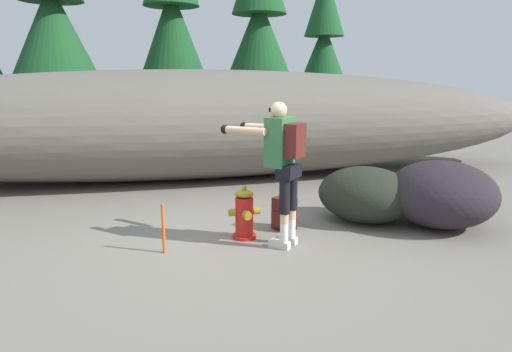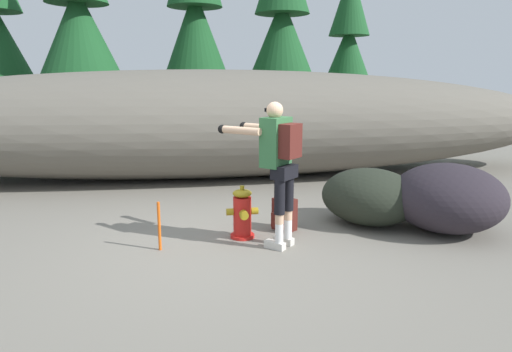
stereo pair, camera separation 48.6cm
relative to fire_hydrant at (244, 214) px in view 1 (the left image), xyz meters
The scene contains 12 objects.
ground_plane 0.52m from the fire_hydrant, 122.17° to the right, with size 56.00×56.00×0.04m, color slate.
dirt_embankment 4.09m from the fire_hydrant, 93.02° to the left, with size 16.16×3.20×2.23m, color #666056.
fire_hydrant is the anchor object (origin of this frame).
utility_worker 0.97m from the fire_hydrant, 43.71° to the right, with size 0.97×0.95×1.77m.
spare_backpack 0.65m from the fire_hydrant, 20.40° to the left, with size 0.36×0.36×0.47m.
boulder_large 2.78m from the fire_hydrant, ahead, with size 1.50×1.51×0.92m, color #29232A.
boulder_mid 1.89m from the fire_hydrant, ahead, with size 1.38×1.17×0.80m, color #23291F.
pine_tree_left 8.80m from the fire_hydrant, 114.28° to the left, with size 2.48×2.48×6.22m.
pine_tree_center 9.59m from the fire_hydrant, 91.83° to the left, with size 2.57×2.57×6.99m.
pine_tree_right 9.60m from the fire_hydrant, 74.99° to the left, with size 2.59×2.59×6.56m.
pine_tree_far_right 10.91m from the fire_hydrant, 63.30° to the left, with size 2.06×2.06×5.59m.
survey_stake 1.08m from the fire_hydrant, 164.25° to the right, with size 0.04×0.04×0.60m, color #E55914.
Camera 1 is at (-0.97, -5.25, 2.02)m, focal length 32.30 mm.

